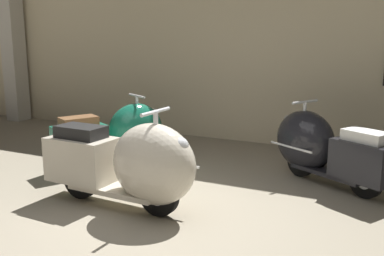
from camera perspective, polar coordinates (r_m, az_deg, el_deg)
ground_plane at (r=4.53m, az=-6.47°, el=-11.94°), size 60.00×60.00×0.00m
showroom_back_wall at (r=7.71m, az=7.84°, el=11.60°), size 18.00×0.63×3.63m
scooter_0 at (r=6.40m, az=-9.30°, el=-0.74°), size 1.17×1.65×0.99m
scooter_1 at (r=4.70m, az=-7.93°, el=-4.61°), size 1.82×0.62×1.10m
scooter_2 at (r=5.75m, az=16.31°, el=-2.38°), size 1.67×1.23×1.01m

